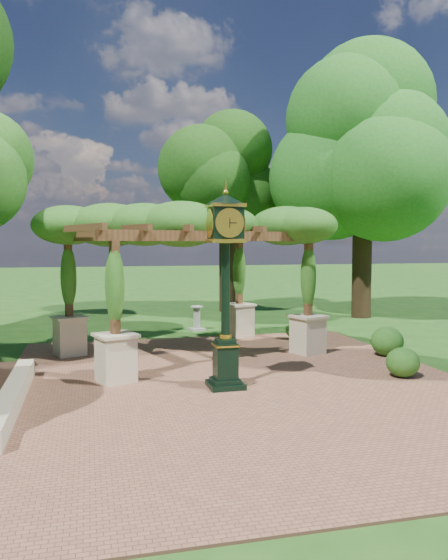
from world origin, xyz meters
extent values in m
plane|color=#1E4714|center=(0.00, 0.00, 0.00)|extent=(120.00, 120.00, 0.00)
cube|color=brown|center=(0.00, 1.00, 0.02)|extent=(10.00, 12.00, 0.04)
cube|color=#C6B793|center=(-4.60, 0.50, 0.20)|extent=(0.35, 5.00, 0.40)
cube|color=black|center=(-0.39, 0.80, 0.09)|extent=(0.74, 0.74, 0.11)
cube|color=black|center=(-0.39, 0.80, 0.59)|extent=(0.46, 0.46, 0.82)
cube|color=gold|center=(-0.39, 0.80, 0.95)|extent=(0.52, 0.52, 0.04)
cylinder|color=black|center=(-0.39, 0.80, 2.13)|extent=(0.18, 0.18, 2.09)
cube|color=black|center=(-0.39, 0.80, 3.50)|extent=(0.64, 0.64, 0.64)
cylinder|color=beige|center=(-0.39, 0.48, 3.50)|extent=(0.55, 0.03, 0.55)
cone|color=black|center=(-0.39, 0.80, 4.00)|extent=(0.83, 0.83, 0.23)
sphere|color=gold|center=(-0.39, 0.80, 4.14)|extent=(0.13, 0.13, 0.13)
cube|color=beige|center=(-2.62, 1.88, 0.54)|extent=(0.92, 0.92, 1.01)
cube|color=brown|center=(-2.62, 1.88, 2.14)|extent=(0.23, 0.23, 2.07)
cube|color=beige|center=(2.68, 3.68, 0.54)|extent=(0.92, 0.92, 1.01)
cube|color=brown|center=(2.68, 3.68, 2.14)|extent=(0.23, 0.23, 2.07)
cube|color=beige|center=(-3.70, 5.05, 0.54)|extent=(0.92, 0.92, 1.01)
cube|color=brown|center=(-3.70, 5.05, 2.14)|extent=(0.23, 0.23, 2.07)
cube|color=beige|center=(1.59, 6.86, 0.54)|extent=(0.92, 0.92, 1.01)
cube|color=brown|center=(1.59, 6.86, 2.14)|extent=(0.23, 0.23, 2.07)
cube|color=brown|center=(0.03, 2.78, 3.26)|extent=(6.19, 2.24, 0.25)
cube|color=brown|center=(-1.05, 5.96, 3.26)|extent=(6.19, 2.24, 0.25)
ellipsoid|color=#285919|center=(-0.51, 4.37, 3.56)|extent=(7.44, 5.91, 1.12)
cube|color=#9A9A92|center=(0.51, 8.52, 0.04)|extent=(0.58, 0.58, 0.09)
cylinder|color=#9A9A92|center=(0.51, 8.52, 0.43)|extent=(0.30, 0.30, 0.78)
cylinder|color=#9A9A92|center=(0.51, 8.52, 0.84)|extent=(0.55, 0.55, 0.04)
ellipsoid|color=#265819|center=(3.75, 0.69, 0.38)|extent=(0.86, 0.86, 0.68)
ellipsoid|color=#265A19|center=(4.64, 2.88, 0.43)|extent=(1.06, 1.06, 0.79)
ellipsoid|color=#29641D|center=(3.18, 5.86, 0.32)|extent=(0.72, 0.72, 0.57)
cylinder|color=black|center=(2.87, 13.40, 1.74)|extent=(0.76, 0.76, 3.47)
ellipsoid|color=#1A4010|center=(2.87, 13.40, 6.22)|extent=(4.23, 4.23, 5.48)
cylinder|color=#302112|center=(7.76, 10.18, 2.04)|extent=(0.79, 0.79, 4.07)
ellipsoid|color=#215D1A|center=(7.76, 10.18, 7.29)|extent=(4.91, 4.91, 6.43)
camera|label=1|loc=(-3.16, -10.22, 3.12)|focal=35.00mm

